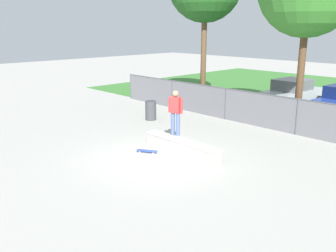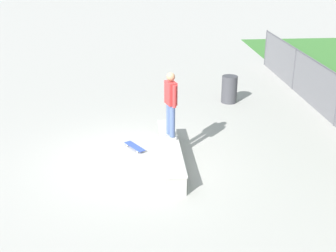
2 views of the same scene
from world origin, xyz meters
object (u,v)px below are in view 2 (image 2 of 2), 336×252
object	(u,v)px
concrete_ledge	(171,153)
skateboarder	(171,103)
trash_bin	(229,89)
skateboard	(135,147)

from	to	relation	value
concrete_ledge	skateboarder	xyz separation A→B (m)	(-0.38, 0.04, 1.27)
skateboarder	trash_bin	bearing A→B (deg)	149.71
skateboard	trash_bin	xyz separation A→B (m)	(-3.78, 3.49, 0.42)
skateboarder	trash_bin	size ratio (longest dim) A/B	1.86
concrete_ledge	skateboard	world-z (taller)	concrete_ledge
skateboarder	skateboard	size ratio (longest dim) A/B	2.31
concrete_ledge	trash_bin	bearing A→B (deg)	151.42
skateboarder	trash_bin	distance (m)	5.12
concrete_ledge	skateboard	distance (m)	1.33
skateboard	skateboarder	bearing A→B (deg)	60.22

